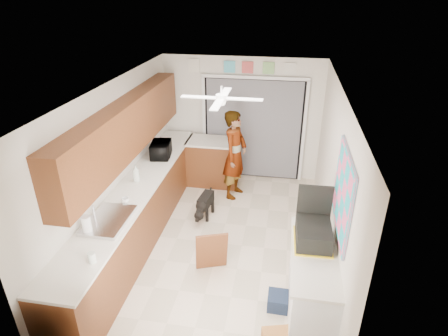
{
  "coord_description": "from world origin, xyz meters",
  "views": [
    {
      "loc": [
        0.89,
        -4.76,
        3.73
      ],
      "look_at": [
        0.0,
        0.4,
        1.15
      ],
      "focal_mm": 30.0,
      "sensor_mm": 36.0,
      "label": 1
    }
  ],
  "objects_px": {
    "soap_bottle": "(136,173)",
    "navy_crate": "(280,301)",
    "cup": "(125,201)",
    "microwave": "(161,150)",
    "paper_towel_roll": "(87,225)",
    "suitcase": "(313,234)",
    "man": "(235,155)",
    "dog": "(206,204)"
  },
  "relations": [
    {
      "from": "soap_bottle",
      "to": "navy_crate",
      "type": "height_order",
      "value": "soap_bottle"
    },
    {
      "from": "cup",
      "to": "navy_crate",
      "type": "height_order",
      "value": "cup"
    },
    {
      "from": "microwave",
      "to": "paper_towel_roll",
      "type": "height_order",
      "value": "microwave"
    },
    {
      "from": "suitcase",
      "to": "navy_crate",
      "type": "distance_m",
      "value": 1.03
    },
    {
      "from": "paper_towel_roll",
      "to": "suitcase",
      "type": "distance_m",
      "value": 2.76
    },
    {
      "from": "man",
      "to": "navy_crate",
      "type": "bearing_deg",
      "value": -143.73
    },
    {
      "from": "paper_towel_roll",
      "to": "dog",
      "type": "xyz_separation_m",
      "value": [
        1.04,
        2.02,
        -0.83
      ]
    },
    {
      "from": "microwave",
      "to": "dog",
      "type": "height_order",
      "value": "microwave"
    },
    {
      "from": "paper_towel_roll",
      "to": "man",
      "type": "bearing_deg",
      "value": 63.39
    },
    {
      "from": "dog",
      "to": "man",
      "type": "bearing_deg",
      "value": 72.67
    },
    {
      "from": "microwave",
      "to": "navy_crate",
      "type": "xyz_separation_m",
      "value": [
        2.26,
        -2.26,
        -0.98
      ]
    },
    {
      "from": "soap_bottle",
      "to": "paper_towel_roll",
      "type": "xyz_separation_m",
      "value": [
        -0.08,
        -1.41,
        -0.02
      ]
    },
    {
      "from": "microwave",
      "to": "suitcase",
      "type": "height_order",
      "value": "microwave"
    },
    {
      "from": "soap_bottle",
      "to": "suitcase",
      "type": "bearing_deg",
      "value": -22.63
    },
    {
      "from": "suitcase",
      "to": "microwave",
      "type": "bearing_deg",
      "value": 139.63
    },
    {
      "from": "suitcase",
      "to": "man",
      "type": "distance_m",
      "value": 2.88
    },
    {
      "from": "cup",
      "to": "suitcase",
      "type": "height_order",
      "value": "suitcase"
    },
    {
      "from": "cup",
      "to": "dog",
      "type": "height_order",
      "value": "cup"
    },
    {
      "from": "soap_bottle",
      "to": "cup",
      "type": "bearing_deg",
      "value": -81.69
    },
    {
      "from": "paper_towel_roll",
      "to": "cup",
      "type": "bearing_deg",
      "value": 76.86
    },
    {
      "from": "cup",
      "to": "navy_crate",
      "type": "distance_m",
      "value": 2.5
    },
    {
      "from": "microwave",
      "to": "dog",
      "type": "xyz_separation_m",
      "value": [
        0.88,
        -0.36,
        -0.84
      ]
    },
    {
      "from": "cup",
      "to": "suitcase",
      "type": "relative_size",
      "value": 0.2
    },
    {
      "from": "suitcase",
      "to": "navy_crate",
      "type": "height_order",
      "value": "suitcase"
    },
    {
      "from": "paper_towel_roll",
      "to": "dog",
      "type": "bearing_deg",
      "value": 62.73
    },
    {
      "from": "paper_towel_roll",
      "to": "man",
      "type": "height_order",
      "value": "man"
    },
    {
      "from": "paper_towel_roll",
      "to": "dog",
      "type": "height_order",
      "value": "paper_towel_roll"
    },
    {
      "from": "cup",
      "to": "suitcase",
      "type": "bearing_deg",
      "value": -10.01
    },
    {
      "from": "microwave",
      "to": "navy_crate",
      "type": "height_order",
      "value": "microwave"
    },
    {
      "from": "paper_towel_roll",
      "to": "navy_crate",
      "type": "xyz_separation_m",
      "value": [
        2.43,
        0.12,
        -0.97
      ]
    },
    {
      "from": "soap_bottle",
      "to": "suitcase",
      "type": "height_order",
      "value": "soap_bottle"
    },
    {
      "from": "soap_bottle",
      "to": "cup",
      "type": "distance_m",
      "value": 0.67
    },
    {
      "from": "navy_crate",
      "to": "paper_towel_roll",
      "type": "bearing_deg",
      "value": -177.15
    },
    {
      "from": "soap_bottle",
      "to": "paper_towel_roll",
      "type": "distance_m",
      "value": 1.41
    },
    {
      "from": "navy_crate",
      "to": "soap_bottle",
      "type": "bearing_deg",
      "value": 151.22
    },
    {
      "from": "dog",
      "to": "microwave",
      "type": "bearing_deg",
      "value": 165.44
    },
    {
      "from": "soap_bottle",
      "to": "microwave",
      "type": "bearing_deg",
      "value": 85.05
    },
    {
      "from": "dog",
      "to": "navy_crate",
      "type": "bearing_deg",
      "value": -46.26
    },
    {
      "from": "paper_towel_roll",
      "to": "dog",
      "type": "distance_m",
      "value": 2.42
    },
    {
      "from": "cup",
      "to": "navy_crate",
      "type": "relative_size",
      "value": 0.34
    },
    {
      "from": "soap_bottle",
      "to": "man",
      "type": "relative_size",
      "value": 0.17
    },
    {
      "from": "dog",
      "to": "paper_towel_roll",
      "type": "bearing_deg",
      "value": -109.62
    }
  ]
}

